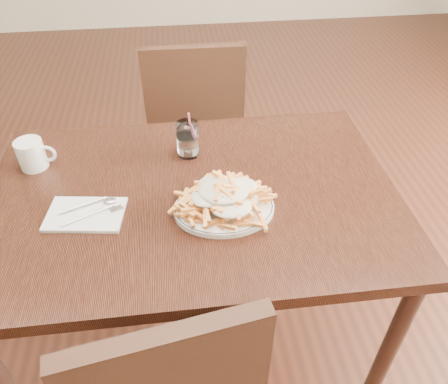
{
  "coord_description": "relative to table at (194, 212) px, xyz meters",
  "views": [
    {
      "loc": [
        -0.03,
        -0.97,
        1.58
      ],
      "look_at": [
        0.08,
        -0.09,
        0.82
      ],
      "focal_mm": 35.0,
      "sensor_mm": 36.0,
      "label": 1
    }
  ],
  "objects": [
    {
      "name": "loaded_fries",
      "position": [
        0.08,
        -0.09,
        0.14
      ],
      "size": [
        0.26,
        0.2,
        0.08
      ],
      "color": "#F29E4A",
      "rests_on": "fries_plate"
    },
    {
      "name": "floor",
      "position": [
        0.0,
        0.0,
        -0.67
      ],
      "size": [
        7.0,
        7.0,
        0.0
      ],
      "primitive_type": "plane",
      "color": "black",
      "rests_on": "ground"
    },
    {
      "name": "fries_plate",
      "position": [
        0.08,
        -0.09,
        0.09
      ],
      "size": [
        0.3,
        0.27,
        0.02
      ],
      "color": "white",
      "rests_on": "table"
    },
    {
      "name": "cutlery",
      "position": [
        -0.3,
        -0.06,
        0.09
      ],
      "size": [
        0.18,
        0.14,
        0.01
      ],
      "color": "silver",
      "rests_on": "napkin"
    },
    {
      "name": "coffee_mug",
      "position": [
        -0.48,
        0.19,
        0.13
      ],
      "size": [
        0.12,
        0.08,
        0.09
      ],
      "color": "white",
      "rests_on": "table"
    },
    {
      "name": "napkin",
      "position": [
        -0.3,
        -0.06,
        0.08
      ],
      "size": [
        0.23,
        0.16,
        0.01
      ],
      "primitive_type": "cube",
      "rotation": [
        0.0,
        0.0,
        -0.14
      ],
      "color": "silver",
      "rests_on": "table"
    },
    {
      "name": "table",
      "position": [
        0.0,
        0.0,
        0.0
      ],
      "size": [
        1.2,
        0.8,
        0.75
      ],
      "color": "black",
      "rests_on": "ground"
    },
    {
      "name": "chair_far",
      "position": [
        0.05,
        0.79,
        -0.16
      ],
      "size": [
        0.43,
        0.43,
        0.91
      ],
      "color": "black",
      "rests_on": "ground"
    },
    {
      "name": "water_glass",
      "position": [
        -0.0,
        0.2,
        0.13
      ],
      "size": [
        0.07,
        0.07,
        0.16
      ],
      "color": "white",
      "rests_on": "table"
    }
  ]
}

